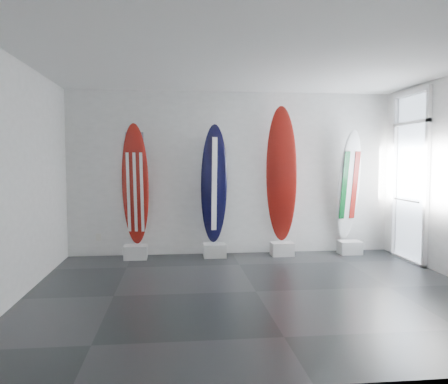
{
  "coord_description": "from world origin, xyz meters",
  "views": [
    {
      "loc": [
        -1.05,
        -5.72,
        1.73
      ],
      "look_at": [
        -0.27,
        1.4,
        1.23
      ],
      "focal_mm": 35.74,
      "sensor_mm": 36.0,
      "label": 1
    }
  ],
  "objects": [
    {
      "name": "display_block_italy",
      "position": [
        2.17,
        2.18,
        0.12
      ],
      "size": [
        0.4,
        0.3,
        0.24
      ],
      "primitive_type": "cube",
      "color": "silver",
      "rests_on": "floor"
    },
    {
      "name": "surfboard_italy",
      "position": [
        2.17,
        2.28,
        1.27
      ],
      "size": [
        0.54,
        0.45,
        2.07
      ],
      "primitive_type": "ellipsoid",
      "rotation": [
        0.13,
        0.0,
        0.23
      ],
      "color": "white",
      "rests_on": "display_block_italy"
    },
    {
      "name": "glass_door",
      "position": [
        2.97,
        1.55,
        1.43
      ],
      "size": [
        0.12,
        1.16,
        2.85
      ],
      "primitive_type": null,
      "color": "white",
      "rests_on": "floor"
    },
    {
      "name": "ceiling",
      "position": [
        0.0,
        0.0,
        3.0
      ],
      "size": [
        6.0,
        6.0,
        0.0
      ],
      "primitive_type": "plane",
      "rotation": [
        3.14,
        0.0,
        0.0
      ],
      "color": "white",
      "rests_on": "wall_back"
    },
    {
      "name": "display_block_swiss",
      "position": [
        0.88,
        2.18,
        0.12
      ],
      "size": [
        0.4,
        0.3,
        0.24
      ],
      "primitive_type": "cube",
      "color": "silver",
      "rests_on": "floor"
    },
    {
      "name": "wall_front",
      "position": [
        0.0,
        -2.5,
        1.5
      ],
      "size": [
        6.0,
        0.0,
        6.0
      ],
      "primitive_type": "plane",
      "rotation": [
        -1.57,
        0.0,
        0.0
      ],
      "color": "silver",
      "rests_on": "ground"
    },
    {
      "name": "display_block_usa",
      "position": [
        -1.76,
        2.18,
        0.12
      ],
      "size": [
        0.4,
        0.3,
        0.24
      ],
      "primitive_type": "cube",
      "color": "silver",
      "rests_on": "floor"
    },
    {
      "name": "wall_outlet",
      "position": [
        -2.45,
        2.48,
        0.35
      ],
      "size": [
        0.09,
        0.02,
        0.13
      ],
      "primitive_type": "cube",
      "color": "silver",
      "rests_on": "wall_back"
    },
    {
      "name": "floor",
      "position": [
        0.0,
        0.0,
        0.0
      ],
      "size": [
        6.0,
        6.0,
        0.0
      ],
      "primitive_type": "plane",
      "color": "black",
      "rests_on": "ground"
    },
    {
      "name": "surfboard_navy",
      "position": [
        -0.36,
        2.28,
        1.31
      ],
      "size": [
        0.51,
        0.27,
        2.15
      ],
      "primitive_type": "ellipsoid",
      "rotation": [
        0.06,
        0.0,
        0.12
      ],
      "color": "black",
      "rests_on": "display_block_navy"
    },
    {
      "name": "wall_back",
      "position": [
        0.0,
        2.5,
        1.5
      ],
      "size": [
        6.0,
        0.0,
        6.0
      ],
      "primitive_type": "plane",
      "rotation": [
        1.57,
        0.0,
        0.0
      ],
      "color": "silver",
      "rests_on": "ground"
    },
    {
      "name": "display_block_navy",
      "position": [
        -0.36,
        2.18,
        0.12
      ],
      "size": [
        0.4,
        0.3,
        0.24
      ],
      "primitive_type": "cube",
      "color": "silver",
      "rests_on": "floor"
    },
    {
      "name": "wall_left",
      "position": [
        -3.0,
        0.0,
        1.5
      ],
      "size": [
        0.0,
        5.0,
        5.0
      ],
      "primitive_type": "plane",
      "rotation": [
        1.57,
        0.0,
        1.57
      ],
      "color": "silver",
      "rests_on": "ground"
    },
    {
      "name": "surfboard_swiss",
      "position": [
        0.88,
        2.28,
        1.48
      ],
      "size": [
        0.63,
        0.47,
        2.48
      ],
      "primitive_type": "ellipsoid",
      "rotation": [
        0.09,
        0.0,
        -0.35
      ],
      "color": "maroon",
      "rests_on": "display_block_swiss"
    },
    {
      "name": "surfboard_usa",
      "position": [
        -1.76,
        2.28,
        1.31
      ],
      "size": [
        0.52,
        0.31,
        2.15
      ],
      "primitive_type": "ellipsoid",
      "rotation": [
        0.07,
        0.0,
        -0.19
      ],
      "color": "maroon",
      "rests_on": "display_block_usa"
    }
  ]
}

